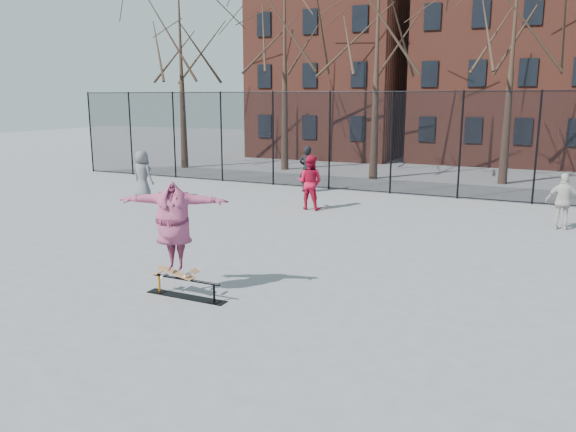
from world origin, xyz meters
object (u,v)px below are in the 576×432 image
at_px(skate_rail, 186,290).
at_px(bystander_black, 307,169).
at_px(bystander_red, 310,182).
at_px(bystander_grey, 143,175).
at_px(bystander_white, 563,202).
at_px(skateboard, 176,274).
at_px(skater, 174,228).

bearing_deg(skate_rail, bystander_black, 103.08).
bearing_deg(bystander_red, bystander_black, -64.45).
bearing_deg(bystander_grey, bystander_white, -166.80).
xyz_separation_m(skateboard, bystander_grey, (-7.47, 8.03, 0.48)).
relative_size(bystander_black, bystander_red, 1.01).
relative_size(skateboard, bystander_grey, 0.47).
relative_size(skate_rail, skateboard, 2.00).
distance_m(bystander_black, bystander_white, 9.73).
bearing_deg(skateboard, skater, 90.00).
bearing_deg(skater, skate_rail, -21.47).
relative_size(skate_rail, bystander_red, 0.93).
height_order(skater, bystander_red, skater).
xyz_separation_m(skate_rail, bystander_red, (-1.31, 8.96, 0.77)).
bearing_deg(bystander_white, skateboard, 51.01).
distance_m(bystander_black, bystander_red, 3.61).
relative_size(skateboard, bystander_white, 0.52).
height_order(skateboard, bystander_black, bystander_black).
distance_m(skate_rail, bystander_grey, 11.15).
xyz_separation_m(skate_rail, bystander_black, (-2.84, 12.23, 0.78)).
distance_m(skateboard, skater, 0.90).
relative_size(skate_rail, bystander_black, 0.92).
distance_m(skateboard, bystander_grey, 10.98).
height_order(bystander_red, bystander_white, bystander_red).
distance_m(skate_rail, bystander_white, 11.37).
bearing_deg(bystander_grey, skateboard, 140.83).
distance_m(skater, bystander_grey, 10.97).
relative_size(skater, bystander_grey, 1.15).
height_order(bystander_grey, bystander_red, bystander_red).
height_order(skate_rail, skater, skater).
relative_size(skate_rail, skater, 0.82).
height_order(skate_rail, bystander_black, bystander_black).
bearing_deg(skater, bystander_black, 80.59).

